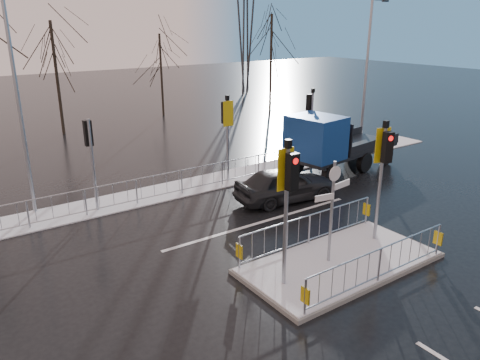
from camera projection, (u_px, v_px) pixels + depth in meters
ground at (340, 265)px, 13.92m from camera, size 120.00×120.00×0.00m
snow_verge at (196, 185)px, 20.58m from camera, size 30.00×2.00×0.04m
lane_markings at (348, 269)px, 13.67m from camera, size 8.00×11.38×0.01m
traffic_island at (340, 253)px, 13.80m from camera, size 6.00×3.04×4.15m
far_kerb_fixtures at (207, 165)px, 20.03m from camera, size 18.00×0.65×3.83m
car_far_lane at (285, 184)px, 18.65m from camera, size 4.31×2.25×1.40m
flatbed_truck at (327, 143)px, 21.57m from camera, size 6.49×3.06×2.90m
tree_far_a at (54, 56)px, 28.33m from camera, size 3.75×3.75×7.08m
tree_far_b at (161, 59)px, 34.42m from camera, size 3.25×3.25×6.14m
tree_far_c at (271, 44)px, 36.12m from camera, size 4.00×4.00×7.55m
street_lamp_right at (367, 70)px, 24.82m from camera, size 1.25×0.18×8.00m
street_lamp_left at (19, 93)px, 16.34m from camera, size 1.25×0.18×8.20m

